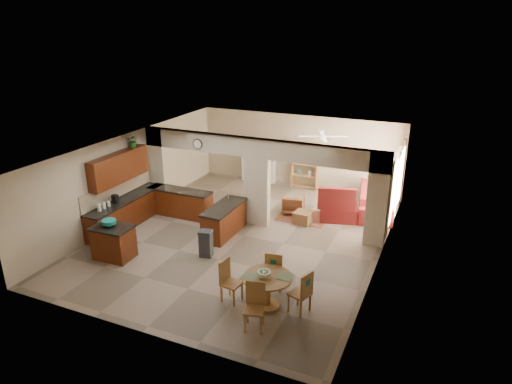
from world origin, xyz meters
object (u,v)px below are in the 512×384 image
at_px(kitchen_island, 114,242).
at_px(sofa, 376,200).
at_px(dining_table, 267,287).
at_px(armchair, 294,204).

relative_size(kitchen_island, sofa, 0.39).
height_order(kitchen_island, sofa, kitchen_island).
relative_size(kitchen_island, dining_table, 0.96).
bearing_deg(armchair, dining_table, 92.73).
distance_m(dining_table, armchair, 5.52).
bearing_deg(armchair, kitchen_island, 44.53).
xyz_separation_m(sofa, armchair, (-2.51, -1.27, -0.09)).
relative_size(kitchen_island, armchair, 1.56).
distance_m(kitchen_island, armchair, 6.02).
xyz_separation_m(kitchen_island, sofa, (5.97, 6.20, -0.06)).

